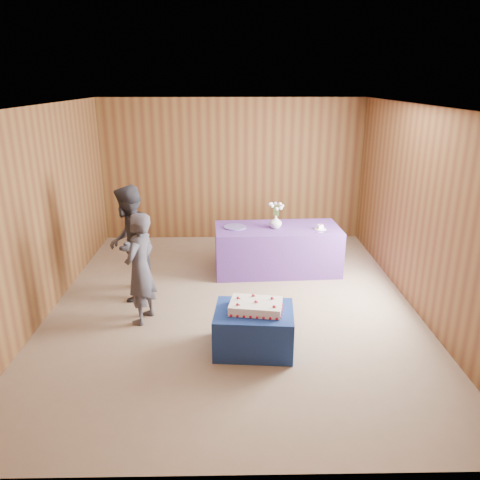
{
  "coord_description": "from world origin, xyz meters",
  "views": [
    {
      "loc": [
        -0.01,
        -5.93,
        3.01
      ],
      "look_at": [
        0.1,
        0.1,
        0.93
      ],
      "focal_mm": 35.0,
      "sensor_mm": 36.0,
      "label": 1
    }
  ],
  "objects_px": {
    "cake_table": "(254,330)",
    "guest_right": "(130,243)",
    "vase": "(276,222)",
    "guest_left": "(140,269)",
    "sheet_cake": "(256,306)",
    "serving_table": "(277,249)"
  },
  "relations": [
    {
      "from": "cake_table",
      "to": "guest_left",
      "type": "height_order",
      "value": "guest_left"
    },
    {
      "from": "serving_table",
      "to": "sheet_cake",
      "type": "xyz_separation_m",
      "value": [
        -0.47,
        -2.38,
        0.18
      ]
    },
    {
      "from": "cake_table",
      "to": "guest_right",
      "type": "relative_size",
      "value": 0.55
    },
    {
      "from": "serving_table",
      "to": "vase",
      "type": "xyz_separation_m",
      "value": [
        -0.04,
        -0.04,
        0.48
      ]
    },
    {
      "from": "sheet_cake",
      "to": "vase",
      "type": "distance_m",
      "value": 2.4
    },
    {
      "from": "serving_table",
      "to": "guest_right",
      "type": "height_order",
      "value": "guest_right"
    },
    {
      "from": "serving_table",
      "to": "sheet_cake",
      "type": "distance_m",
      "value": 2.43
    },
    {
      "from": "cake_table",
      "to": "guest_right",
      "type": "xyz_separation_m",
      "value": [
        -1.69,
        1.44,
        0.57
      ]
    },
    {
      "from": "serving_table",
      "to": "guest_left",
      "type": "xyz_separation_m",
      "value": [
        -1.91,
        -1.67,
        0.36
      ]
    },
    {
      "from": "cake_table",
      "to": "sheet_cake",
      "type": "bearing_deg",
      "value": 4.7
    },
    {
      "from": "serving_table",
      "to": "sheet_cake",
      "type": "bearing_deg",
      "value": -104.17
    },
    {
      "from": "sheet_cake",
      "to": "guest_left",
      "type": "relative_size",
      "value": 0.46
    },
    {
      "from": "guest_left",
      "to": "guest_right",
      "type": "relative_size",
      "value": 0.89
    },
    {
      "from": "vase",
      "to": "cake_table",
      "type": "bearing_deg",
      "value": -100.94
    },
    {
      "from": "guest_left",
      "to": "vase",
      "type": "bearing_deg",
      "value": 147.84
    },
    {
      "from": "guest_left",
      "to": "serving_table",
      "type": "bearing_deg",
      "value": 147.92
    },
    {
      "from": "cake_table",
      "to": "sheet_cake",
      "type": "xyz_separation_m",
      "value": [
        0.02,
        -0.0,
        0.3
      ]
    },
    {
      "from": "serving_table",
      "to": "guest_left",
      "type": "height_order",
      "value": "guest_left"
    },
    {
      "from": "cake_table",
      "to": "guest_left",
      "type": "relative_size",
      "value": 0.61
    },
    {
      "from": "serving_table",
      "to": "vase",
      "type": "relative_size",
      "value": 9.78
    },
    {
      "from": "guest_right",
      "to": "cake_table",
      "type": "bearing_deg",
      "value": 49.52
    },
    {
      "from": "serving_table",
      "to": "vase",
      "type": "height_order",
      "value": "vase"
    }
  ]
}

